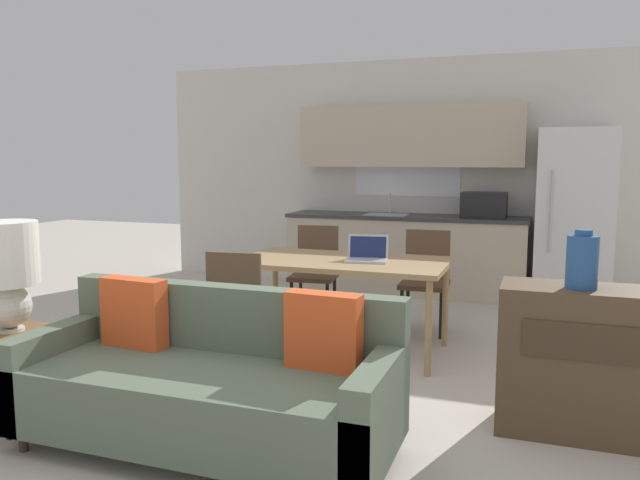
{
  "coord_description": "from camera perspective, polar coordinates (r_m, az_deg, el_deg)",
  "views": [
    {
      "loc": [
        1.49,
        -2.77,
        1.54
      ],
      "look_at": [
        -0.04,
        1.5,
        0.95
      ],
      "focal_mm": 35.0,
      "sensor_mm": 36.0,
      "label": 1
    }
  ],
  "objects": [
    {
      "name": "kitchen_counter",
      "position": [
        7.28,
        8.02,
        1.85
      ],
      "size": [
        2.74,
        0.65,
        2.15
      ],
      "color": "beige",
      "rests_on": "ground_plane"
    },
    {
      "name": "dining_chair_near_left",
      "position": [
        4.52,
        -7.3,
        -5.96
      ],
      "size": [
        0.46,
        0.46,
        0.9
      ],
      "rotation": [
        0.0,
        0.0,
        3.25
      ],
      "color": "brown",
      "rests_on": "ground_plane"
    },
    {
      "name": "dining_chair_far_left",
      "position": [
        5.97,
        -0.44,
        -2.64
      ],
      "size": [
        0.47,
        0.47,
        0.9
      ],
      "rotation": [
        0.0,
        0.0,
        0.13
      ],
      "color": "brown",
      "rests_on": "ground_plane"
    },
    {
      "name": "table_lamp",
      "position": [
        4.09,
        -26.78,
        -2.24
      ],
      "size": [
        0.37,
        0.37,
        0.65
      ],
      "color": "silver",
      "rests_on": "side_table"
    },
    {
      "name": "refrigerator",
      "position": [
        7.05,
        22.16,
        1.88
      ],
      "size": [
        0.76,
        0.7,
        1.85
      ],
      "color": "white",
      "rests_on": "ground_plane"
    },
    {
      "name": "laptop",
      "position": [
        4.94,
        4.33,
        -1.33
      ],
      "size": [
        0.35,
        0.3,
        0.2
      ],
      "rotation": [
        0.0,
        0.0,
        0.15
      ],
      "color": "#B7BABC",
      "rests_on": "dining_table"
    },
    {
      "name": "dining_table",
      "position": [
        5.0,
        2.08,
        -2.46
      ],
      "size": [
        1.65,
        0.91,
        0.74
      ],
      "color": "tan",
      "rests_on": "ground_plane"
    },
    {
      "name": "vase",
      "position": [
        3.66,
        22.85,
        -1.8
      ],
      "size": [
        0.17,
        0.17,
        0.32
      ],
      "color": "#234C84",
      "rests_on": "credenza"
    },
    {
      "name": "dining_chair_far_right",
      "position": [
        5.68,
        9.62,
        -3.26
      ],
      "size": [
        0.44,
        0.44,
        0.9
      ],
      "rotation": [
        0.0,
        0.0,
        0.05
      ],
      "color": "brown",
      "rests_on": "ground_plane"
    },
    {
      "name": "credenza",
      "position": [
        3.85,
        25.74,
        -10.26
      ],
      "size": [
        1.28,
        0.42,
        0.84
      ],
      "color": "brown",
      "rests_on": "ground_plane"
    },
    {
      "name": "ground_plane",
      "position": [
        3.5,
        -8.08,
        -18.77
      ],
      "size": [
        20.0,
        20.0,
        0.0
      ],
      "primitive_type": "plane",
      "color": "beige"
    },
    {
      "name": "wall_back",
      "position": [
        7.55,
        8.41,
        5.92
      ],
      "size": [
        6.4,
        0.07,
        2.7
      ],
      "color": "silver",
      "rests_on": "ground_plane"
    },
    {
      "name": "couch",
      "position": [
        3.48,
        -9.91,
        -12.83
      ],
      "size": [
        2.02,
        0.8,
        0.86
      ],
      "color": "#3D2D1E",
      "rests_on": "ground_plane"
    },
    {
      "name": "side_table",
      "position": [
        4.2,
        -26.65,
        -9.76
      ],
      "size": [
        0.5,
        0.5,
        0.53
      ],
      "color": "brown",
      "rests_on": "ground_plane"
    }
  ]
}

